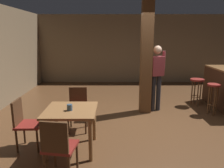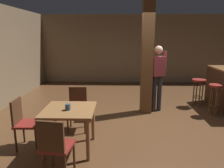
% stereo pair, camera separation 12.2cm
% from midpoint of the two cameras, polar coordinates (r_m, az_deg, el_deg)
% --- Properties ---
extents(ground_plane, '(10.80, 10.80, 0.00)m').
position_cam_midpoint_polar(ground_plane, '(5.20, 9.82, -9.90)').
color(ground_plane, '#4C301C').
extents(wall_back, '(8.00, 0.10, 2.80)m').
position_cam_midpoint_polar(wall_back, '(9.29, 5.44, 9.06)').
color(wall_back, '#756047').
rests_on(wall_back, ground_plane).
extents(pillar, '(0.28, 0.28, 2.80)m').
position_cam_midpoint_polar(pillar, '(5.58, 8.27, 6.57)').
color(pillar, brown).
rests_on(pillar, ground_plane).
extents(dining_table, '(0.87, 0.87, 0.75)m').
position_cam_midpoint_polar(dining_table, '(3.87, -11.60, -8.39)').
color(dining_table, brown).
rests_on(dining_table, ground_plane).
extents(chair_west, '(0.43, 0.43, 0.89)m').
position_cam_midpoint_polar(chair_west, '(4.17, -22.66, -9.06)').
color(chair_west, maroon).
rests_on(chair_west, ground_plane).
extents(chair_south, '(0.48, 0.48, 0.89)m').
position_cam_midpoint_polar(chair_south, '(3.20, -14.99, -15.30)').
color(chair_south, maroon).
rests_on(chair_south, ground_plane).
extents(chair_north, '(0.44, 0.44, 0.89)m').
position_cam_midpoint_polar(chair_north, '(4.70, -9.70, -5.81)').
color(chair_north, maroon).
rests_on(chair_north, ground_plane).
extents(napkin_cup, '(0.09, 0.09, 0.10)m').
position_cam_midpoint_polar(napkin_cup, '(3.75, -11.98, -6.01)').
color(napkin_cup, '#33475B').
rests_on(napkin_cup, dining_table).
extents(standing_person, '(0.47, 0.30, 1.72)m').
position_cam_midpoint_polar(standing_person, '(5.77, 10.92, 2.68)').
color(standing_person, maroon).
rests_on(standing_person, ground_plane).
extents(bar_counter, '(0.56, 1.81, 1.09)m').
position_cam_midpoint_polar(bar_counter, '(6.58, 26.63, -1.18)').
color(bar_counter, brown).
rests_on(bar_counter, ground_plane).
extents(bar_stool_near, '(0.32, 0.32, 0.79)m').
position_cam_midpoint_polar(bar_stool_near, '(6.01, 24.39, -1.97)').
color(bar_stool_near, maroon).
rests_on(bar_stool_near, ground_plane).
extents(bar_stool_mid, '(0.38, 0.38, 0.78)m').
position_cam_midpoint_polar(bar_stool_mid, '(6.58, 20.71, -0.33)').
color(bar_stool_mid, maroon).
rests_on(bar_stool_mid, ground_plane).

